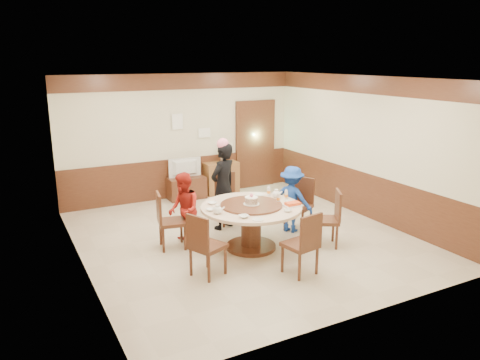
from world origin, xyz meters
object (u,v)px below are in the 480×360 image
thermos (223,154)px  shrimp_platter (293,204)px  person_standing (223,186)px  person_blue (292,199)px  banquet_table (251,218)px  tv_stand (186,188)px  side_cabinet (221,178)px  television (186,168)px  birthday_cake (251,201)px  person_red (184,210)px

thermos → shrimp_platter: bearing=-97.0°
person_standing → person_blue: bearing=121.3°
banquet_table → thermos: (1.04, 3.26, 0.41)m
tv_stand → thermos: 1.17m
banquet_table → person_standing: person_standing is taller
person_blue → tv_stand: person_blue is taller
side_cabinet → thermos: 0.57m
side_cabinet → banquet_table: bearing=-106.9°
shrimp_platter → television: size_ratio=0.40×
shrimp_platter → television: (-0.51, 3.55, -0.06)m
banquet_table → television: bearing=88.2°
shrimp_platter → side_cabinet: size_ratio=0.38×
birthday_cake → tv_stand: size_ratio=0.31×
person_standing → thermos: bearing=-139.0°
side_cabinet → tv_stand: bearing=-178.1°
person_blue → birthday_cake: 1.14m
banquet_table → side_cabinet: bearing=73.1°
person_blue → television: size_ratio=1.63×
birthday_cake → television: (0.10, 3.23, -0.13)m
person_standing → person_red: size_ratio=1.27×
person_blue → television: bearing=-13.8°
person_standing → television: bearing=-115.7°
thermos → side_cabinet: bearing=180.0°
television → banquet_table: bearing=90.9°
person_standing → person_red: person_standing is taller
shrimp_platter → person_blue: bearing=56.9°
person_blue → thermos: (-0.01, 2.89, 0.32)m
banquet_table → person_standing: size_ratio=1.03×
side_cabinet → person_red: bearing=-126.5°
television → person_blue: bearing=111.2°
person_blue → thermos: 2.91m
shrimp_platter → side_cabinet: shrimp_platter is taller
person_red → thermos: (2.00, 2.63, 0.30)m
birthday_cake → television: bearing=88.2°
banquet_table → thermos: 3.44m
tv_stand → thermos: bearing=1.8°
shrimp_platter → tv_stand: 3.63m
person_standing → tv_stand: bearing=-115.7°
side_cabinet → thermos: bearing=0.0°
person_red → side_cabinet: person_red is taller
person_standing → tv_stand: size_ratio=1.92×
banquet_table → television: 3.23m
birthday_cake → shrimp_platter: birthday_cake is taller
banquet_table → person_blue: bearing=19.3°
person_blue → tv_stand: (-0.96, 2.86, -0.37)m
tv_stand → side_cabinet: 0.90m
person_red → birthday_cake: (0.95, -0.63, 0.20)m
tv_stand → side_cabinet: (0.89, 0.03, 0.12)m
person_red → person_blue: 2.03m
person_red → shrimp_platter: 1.83m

